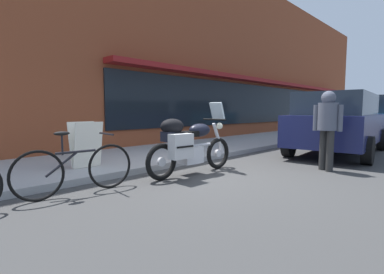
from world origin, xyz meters
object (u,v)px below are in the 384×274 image
at_px(touring_motorcycle, 189,144).
at_px(pedestrian_walking, 328,121).
at_px(parked_bicycle, 76,169).
at_px(parked_minivan, 339,122).
at_px(sandwich_board_sign, 86,145).
at_px(parked_car_down_block, 372,118).

height_order(touring_motorcycle, pedestrian_walking, pedestrian_walking).
distance_m(parked_bicycle, parked_minivan, 7.18).
bearing_deg(sandwich_board_sign, pedestrian_walking, -43.20).
bearing_deg(pedestrian_walking, parked_car_down_block, 6.17).
bearing_deg(parked_bicycle, sandwich_board_sign, 58.96).
distance_m(parked_bicycle, pedestrian_walking, 4.82).
relative_size(parked_bicycle, parked_car_down_block, 0.38).
distance_m(pedestrian_walking, parked_car_down_block, 7.57).
height_order(sandwich_board_sign, parked_car_down_block, parked_car_down_block).
relative_size(parked_minivan, parked_car_down_block, 1.05).
distance_m(touring_motorcycle, sandwich_board_sign, 2.03).
distance_m(touring_motorcycle, parked_bicycle, 2.08).
bearing_deg(parked_car_down_block, pedestrian_walking, -173.83).
height_order(parked_bicycle, parked_car_down_block, parked_car_down_block).
bearing_deg(parked_bicycle, parked_minivan, -11.70).
distance_m(touring_motorcycle, parked_minivan, 5.11).
xyz_separation_m(touring_motorcycle, parked_car_down_block, (9.80, -0.93, 0.34)).
relative_size(parked_bicycle, sandwich_board_sign, 1.96).
bearing_deg(parked_bicycle, pedestrian_walking, -25.32).
xyz_separation_m(parked_minivan, sandwich_board_sign, (-6.24, 2.74, -0.34)).
distance_m(touring_motorcycle, pedestrian_walking, 2.89).
bearing_deg(parked_minivan, sandwich_board_sign, 156.31).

